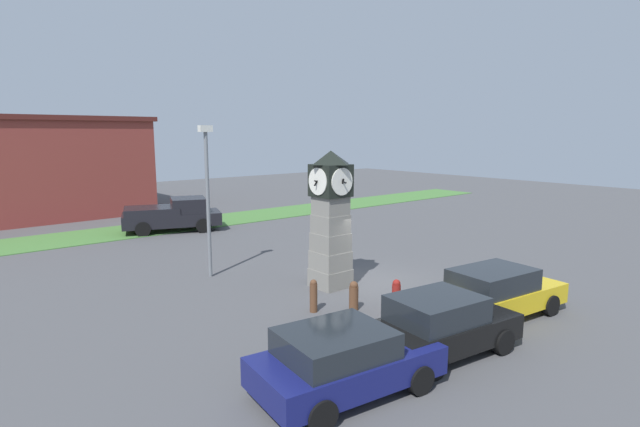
{
  "coord_description": "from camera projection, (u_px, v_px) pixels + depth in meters",
  "views": [
    {
      "loc": [
        -12.81,
        -12.43,
        5.5
      ],
      "look_at": [
        -0.57,
        2.26,
        2.38
      ],
      "focal_mm": 28.0,
      "sensor_mm": 36.0,
      "label": 1
    }
  ],
  "objects": [
    {
      "name": "bollard_far_row",
      "position": [
        396.0,
        294.0,
        15.58
      ],
      "size": [
        0.27,
        0.27,
        0.97
      ],
      "color": "maroon",
      "rests_on": "ground_plane"
    },
    {
      "name": "grass_verge_far",
      "position": [
        211.0,
        221.0,
        31.1
      ],
      "size": [
        50.57,
        4.08,
        0.04
      ],
      "primitive_type": "cube",
      "color": "#477A38",
      "rests_on": "ground_plane"
    },
    {
      "name": "car_near_tower",
      "position": [
        441.0,
        324.0,
        12.42
      ],
      "size": [
        4.05,
        2.31,
        1.53
      ],
      "color": "black",
      "rests_on": "ground_plane"
    },
    {
      "name": "car_by_building",
      "position": [
        497.0,
        292.0,
        14.94
      ],
      "size": [
        4.53,
        2.3,
        1.51
      ],
      "color": "gold",
      "rests_on": "ground_plane"
    },
    {
      "name": "street_lamp_near_road",
      "position": [
        207.0,
        190.0,
        18.69
      ],
      "size": [
        0.5,
        0.24,
        5.75
      ],
      "color": "slate",
      "rests_on": "ground_plane"
    },
    {
      "name": "bollard_mid_row",
      "position": [
        354.0,
        296.0,
        15.51
      ],
      "size": [
        0.29,
        0.29,
        0.94
      ],
      "color": "brown",
      "rests_on": "ground_plane"
    },
    {
      "name": "clock_tower",
      "position": [
        331.0,
        219.0,
        17.6
      ],
      "size": [
        1.47,
        1.53,
        4.87
      ],
      "color": "gray",
      "rests_on": "ground_plane"
    },
    {
      "name": "ground_plane",
      "position": [
        371.0,
        283.0,
        18.41
      ],
      "size": [
        84.28,
        84.28,
        0.0
      ],
      "primitive_type": "plane",
      "color": "#4C4C4F"
    },
    {
      "name": "warehouse_blue_far",
      "position": [
        8.0,
        166.0,
        32.94
      ],
      "size": [
        16.15,
        12.24,
        6.51
      ],
      "color": "maroon",
      "rests_on": "ground_plane"
    },
    {
      "name": "bollard_end_row",
      "position": [
        448.0,
        295.0,
        15.35
      ],
      "size": [
        0.28,
        0.28,
        1.07
      ],
      "color": "brown",
      "rests_on": "ground_plane"
    },
    {
      "name": "car_navy_sedan",
      "position": [
        343.0,
        360.0,
        10.55
      ],
      "size": [
        4.23,
        2.45,
        1.44
      ],
      "color": "navy",
      "rests_on": "ground_plane"
    },
    {
      "name": "pickup_truck",
      "position": [
        172.0,
        215.0,
        27.94
      ],
      "size": [
        5.69,
        3.85,
        1.85
      ],
      "color": "black",
      "rests_on": "ground_plane"
    },
    {
      "name": "bollard_near_tower",
      "position": [
        314.0,
        295.0,
        15.36
      ],
      "size": [
        0.24,
        0.24,
        1.04
      ],
      "color": "brown",
      "rests_on": "ground_plane"
    }
  ]
}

